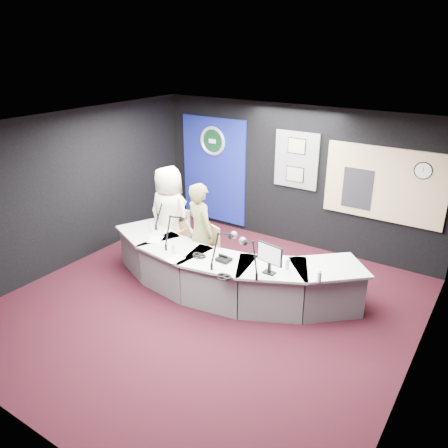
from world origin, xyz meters
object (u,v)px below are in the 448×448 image
Objects in this scene: broadcast_desk at (223,271)px; person_man at (169,215)px; person_woman at (200,232)px; armchair_right at (201,253)px; armchair_left at (171,238)px.

broadcast_desk is 1.61m from person_man.
person_woman is (-0.59, 0.18, 0.50)m from broadcast_desk.
person_man is at bearing -175.79° from armchair_right.
armchair_right is at bearing -16.80° from armchair_left.
armchair_right is 0.54× the size of person_woman.
armchair_right is 0.51× the size of person_man.
armchair_left is at bearing 6.08° from person_woman.
broadcast_desk is at bearing 163.62° from person_man.
person_woman is at bearing 0.00° from armchair_right.
broadcast_desk is at bearing -17.81° from armchair_left.
person_woman reaches higher than broadcast_desk.
armchair_right is at bearing 164.62° from person_man.
armchair_right is 0.40m from person_woman.
broadcast_desk is 4.91× the size of armchair_left.
armchair_right is at bearing -0.00° from person_woman.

